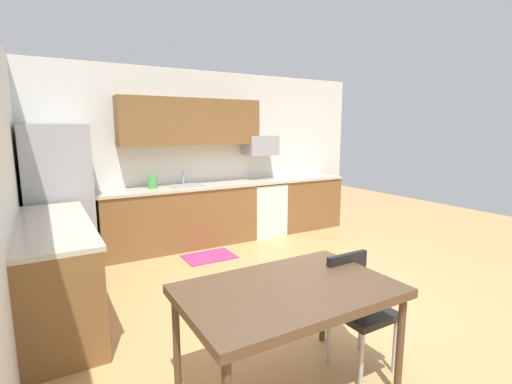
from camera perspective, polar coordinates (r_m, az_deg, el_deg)
The scene contains 17 objects.
ground_plane at distance 4.23m, azimuth 7.10°, elevation -15.50°, with size 12.00×12.00×0.00m, color tan.
wall_back at distance 6.16m, azimuth -7.79°, elevation 5.44°, with size 5.80×0.10×2.70m, color silver.
cabinet_run_back at distance 5.77m, azimuth -11.52°, elevation -3.99°, with size 2.35×0.60×0.90m, color brown.
cabinet_run_back_right at distance 6.89m, azimuth 7.52°, elevation -1.68°, with size 1.20×0.60×0.90m, color brown.
cabinet_run_left at distance 4.06m, azimuth -28.25°, elevation -10.88°, with size 0.60×2.00×0.90m, color brown.
countertop_back at distance 5.89m, azimuth -6.39°, elevation 1.07°, with size 4.80×0.64×0.04m, color beige.
countertop_left at distance 3.93m, azimuth -28.79°, elevation -4.42°, with size 0.64×2.00×0.04m, color beige.
upper_cabinets_back at distance 5.83m, azimuth -9.84°, elevation 10.56°, with size 2.20×0.34×0.70m, color brown.
refrigerator at distance 5.32m, azimuth -27.99°, elevation -0.88°, with size 0.76×0.70×1.85m, color #9EA0A5.
oven_range at distance 6.38m, azimuth 1.12°, elevation -2.45°, with size 0.60×0.60×0.91m.
microwave at distance 6.33m, azimuth 0.68°, elevation 7.17°, with size 0.54×0.36×0.32m, color #9EA0A5.
sink_basin at distance 5.73m, azimuth -10.44°, elevation 0.33°, with size 0.48×0.40×0.14m, color #A5A8AD.
sink_faucet at distance 5.88m, azimuth -11.09°, elevation 2.11°, with size 0.02×0.02×0.24m, color #B2B5BA.
dining_table at distance 2.53m, azimuth 5.01°, elevation -15.64°, with size 1.40×0.90×0.78m.
chair_near_table at distance 3.02m, azimuth 15.11°, elevation -15.95°, with size 0.40×0.40×0.85m.
floor_mat at distance 5.38m, azimuth -7.19°, elevation -9.83°, with size 0.70×0.50×0.01m, color #CC3372.
kettle at distance 5.61m, azimuth -15.63°, elevation 1.37°, with size 0.14×0.14×0.20m, color #4CA54C.
Camera 1 is at (-2.35, -3.03, 1.79)m, focal length 26.02 mm.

